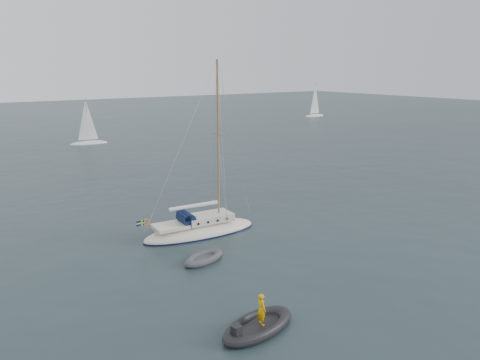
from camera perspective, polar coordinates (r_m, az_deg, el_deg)
ground at (r=33.97m, az=1.28°, el=-6.12°), size 300.00×300.00×0.00m
sailboat at (r=33.03m, az=-4.88°, el=-5.01°), size 8.80×2.64×12.54m
dinghy at (r=28.78m, az=-4.44°, el=-9.49°), size 3.01×1.36×0.43m
rib at (r=21.83m, az=2.19°, el=-17.23°), size 4.11×1.87×1.70m
distant_yacht_b at (r=114.61m, az=9.12°, el=9.43°), size 6.31×3.36×8.36m
distant_yacht_c at (r=75.30m, az=-18.15°, el=6.61°), size 5.68×3.03×7.53m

